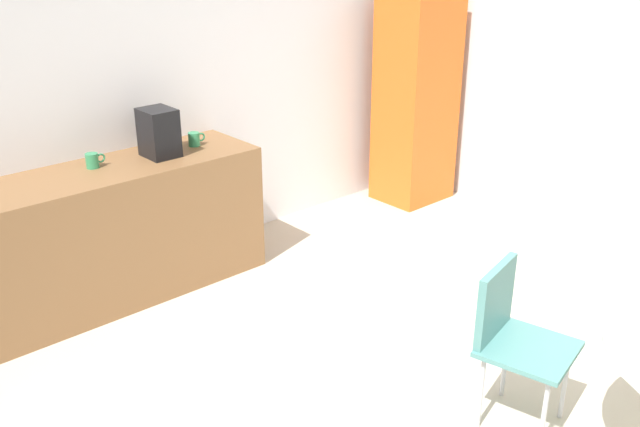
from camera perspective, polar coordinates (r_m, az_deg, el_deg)
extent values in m
cube|color=silver|center=(4.99, -16.17, 9.56)|extent=(6.00, 0.10, 2.60)
cube|color=brown|center=(4.76, -18.42, -2.19)|extent=(2.41, 0.60, 0.90)
cube|color=orange|center=(6.27, 7.75, 8.97)|extent=(0.60, 0.50, 1.78)
cylinder|color=silver|center=(3.85, 19.17, -12.77)|extent=(0.02, 0.02, 0.42)
cylinder|color=silver|center=(3.60, 17.61, -15.31)|extent=(0.02, 0.02, 0.42)
cylinder|color=silver|center=(3.92, 14.72, -11.48)|extent=(0.02, 0.02, 0.42)
cylinder|color=silver|center=(3.67, 12.85, -13.86)|extent=(0.02, 0.02, 0.42)
cube|color=teal|center=(3.63, 16.48, -10.44)|extent=(0.50, 0.50, 0.03)
cube|color=teal|center=(3.58, 13.98, -6.88)|extent=(0.38, 0.12, 0.38)
cylinder|color=#338C59|center=(5.00, -10.14, 5.92)|extent=(0.08, 0.08, 0.09)
torus|color=#338C59|center=(5.02, -9.58, 6.11)|extent=(0.06, 0.01, 0.06)
cylinder|color=#338C59|center=(4.70, -17.92, 4.08)|extent=(0.08, 0.08, 0.09)
torus|color=#338C59|center=(4.72, -17.29, 4.30)|extent=(0.06, 0.01, 0.06)
cube|color=black|center=(4.79, -12.89, 6.38)|extent=(0.20, 0.24, 0.32)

